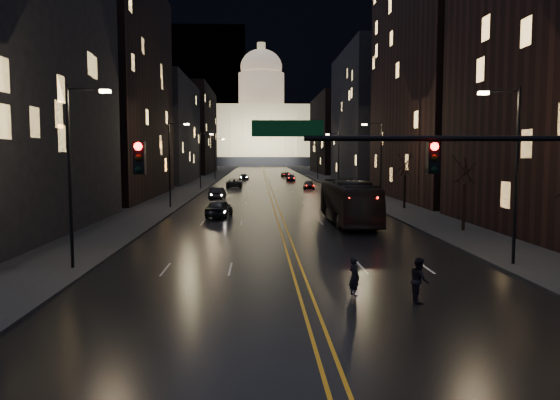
{
  "coord_description": "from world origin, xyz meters",
  "views": [
    {
      "loc": [
        -1.92,
        -16.73,
        5.75
      ],
      "look_at": [
        -0.78,
        11.16,
        3.34
      ],
      "focal_mm": 35.0,
      "sensor_mm": 36.0,
      "label": 1
    }
  ],
  "objects": [
    {
      "name": "streetlamp_left_mid",
      "position": [
        -10.81,
        40.0,
        5.08
      ],
      "size": [
        2.13,
        0.25,
        9.0
      ],
      "color": "black",
      "rests_on": "ground"
    },
    {
      "name": "streetlamp_right_dist",
      "position": [
        10.81,
        100.0,
        5.08
      ],
      "size": [
        2.13,
        0.25,
        9.0
      ],
      "color": "black",
      "rests_on": "ground"
    },
    {
      "name": "receding_car_d",
      "position": [
        4.86,
        113.61,
        0.64
      ],
      "size": [
        2.44,
        4.77,
        1.29
      ],
      "primitive_type": "imported",
      "rotation": [
        0.0,
        0.0,
        0.07
      ],
      "color": "black",
      "rests_on": "ground"
    },
    {
      "name": "oncoming_car_b",
      "position": [
        -6.93,
        51.24,
        0.74
      ],
      "size": [
        1.99,
        4.65,
        1.49
      ],
      "primitive_type": "imported",
      "rotation": [
        0.0,
        0.0,
        3.05
      ],
      "color": "black",
      "rests_on": "ground"
    },
    {
      "name": "streetlamp_left_far",
      "position": [
        -10.81,
        70.0,
        5.08
      ],
      "size": [
        2.13,
        0.25,
        9.0
      ],
      "color": "black",
      "rests_on": "ground"
    },
    {
      "name": "receding_car_c",
      "position": [
        4.88,
        94.93,
        0.67
      ],
      "size": [
        2.18,
        4.74,
        1.34
      ],
      "primitive_type": "imported",
      "rotation": [
        0.0,
        0.0,
        -0.07
      ],
      "color": "black",
      "rests_on": "ground"
    },
    {
      "name": "capitol",
      "position": [
        0.0,
        250.0,
        17.15
      ],
      "size": [
        90.0,
        50.0,
        58.5
      ],
      "color": "black",
      "rests_on": "ground"
    },
    {
      "name": "mountain_ridge",
      "position": [
        40.0,
        380.0,
        65.0
      ],
      "size": [
        520.0,
        60.0,
        130.0
      ],
      "primitive_type": "cube",
      "color": "black",
      "rests_on": "ground"
    },
    {
      "name": "building_left_far",
      "position": [
        -21.0,
        92.0,
        10.0
      ],
      "size": [
        12.0,
        34.0,
        20.0
      ],
      "primitive_type": "cube",
      "color": "black",
      "rests_on": "ground"
    },
    {
      "name": "pedestrian_a",
      "position": [
        1.95,
        4.74,
        0.78
      ],
      "size": [
        0.58,
        0.67,
        1.56
      ],
      "primitive_type": "imported",
      "rotation": [
        0.0,
        0.0,
        2.0
      ],
      "color": "black",
      "rests_on": "ground"
    },
    {
      "name": "tree_right_mid",
      "position": [
        13.0,
        22.0,
        4.53
      ],
      "size": [
        2.4,
        2.4,
        6.65
      ],
      "color": "black",
      "rests_on": "ground"
    },
    {
      "name": "building_left_dist",
      "position": [
        -21.0,
        140.0,
        12.0
      ],
      "size": [
        12.0,
        40.0,
        24.0
      ],
      "primitive_type": "cube",
      "color": "black",
      "rests_on": "ground"
    },
    {
      "name": "streetlamp_right_near",
      "position": [
        10.81,
        10.0,
        5.08
      ],
      "size": [
        2.13,
        0.25,
        9.0
      ],
      "color": "black",
      "rests_on": "ground"
    },
    {
      "name": "building_right_tall",
      "position": [
        21.0,
        50.0,
        19.0
      ],
      "size": [
        12.0,
        30.0,
        38.0
      ],
      "primitive_type": "cube",
      "color": "black",
      "rests_on": "ground"
    },
    {
      "name": "sidewalk_right",
      "position": [
        14.0,
        130.0,
        0.08
      ],
      "size": [
        8.0,
        320.0,
        0.16
      ],
      "primitive_type": "cube",
      "color": "black",
      "rests_on": "ground"
    },
    {
      "name": "road",
      "position": [
        0.0,
        130.0,
        0.01
      ],
      "size": [
        20.0,
        320.0,
        0.02
      ],
      "primitive_type": "cube",
      "color": "black",
      "rests_on": "ground"
    },
    {
      "name": "sidewalk_left",
      "position": [
        -14.0,
        130.0,
        0.08
      ],
      "size": [
        8.0,
        320.0,
        0.16
      ],
      "primitive_type": "cube",
      "color": "black",
      "rests_on": "ground"
    },
    {
      "name": "streetlamp_right_mid",
      "position": [
        10.81,
        40.0,
        5.08
      ],
      "size": [
        2.13,
        0.25,
        9.0
      ],
      "color": "black",
      "rests_on": "ground"
    },
    {
      "name": "pedestrian_b",
      "position": [
        4.3,
        3.71,
        0.87
      ],
      "size": [
        0.52,
        0.88,
        1.75
      ],
      "primitive_type": "imported",
      "rotation": [
        0.0,
        0.0,
        1.5
      ],
      "color": "black",
      "rests_on": "ground"
    },
    {
      "name": "center_line",
      "position": [
        0.0,
        130.0,
        0.03
      ],
      "size": [
        0.62,
        320.0,
        0.01
      ],
      "primitive_type": "cube",
      "color": "orange",
      "rests_on": "road"
    },
    {
      "name": "building_left_mid",
      "position": [
        -21.0,
        54.0,
        14.0
      ],
      "size": [
        12.0,
        30.0,
        28.0
      ],
      "primitive_type": "cube",
      "color": "black",
      "rests_on": "ground"
    },
    {
      "name": "oncoming_car_a",
      "position": [
        -5.4,
        32.1,
        0.82
      ],
      "size": [
        2.5,
        5.0,
        1.63
      ],
      "primitive_type": "imported",
      "rotation": [
        0.0,
        0.0,
        3.02
      ],
      "color": "black",
      "rests_on": "ground"
    },
    {
      "name": "streetlamp_right_far",
      "position": [
        10.81,
        70.0,
        5.08
      ],
      "size": [
        2.13,
        0.25,
        9.0
      ],
      "color": "black",
      "rests_on": "ground"
    },
    {
      "name": "streetlamp_left_near",
      "position": [
        -10.81,
        10.0,
        5.08
      ],
      "size": [
        2.13,
        0.25,
        9.0
      ],
      "color": "black",
      "rests_on": "ground"
    },
    {
      "name": "ground",
      "position": [
        0.0,
        0.0,
        0.0
      ],
      "size": [
        900.0,
        900.0,
        0.0
      ],
      "primitive_type": "plane",
      "color": "black",
      "rests_on": "ground"
    },
    {
      "name": "building_right_dist",
      "position": [
        21.0,
        140.0,
        11.0
      ],
      "size": [
        12.0,
        40.0,
        22.0
      ],
      "primitive_type": "cube",
      "color": "black",
      "rests_on": "ground"
    },
    {
      "name": "tree_right_far",
      "position": [
        13.0,
        38.0,
        4.53
      ],
      "size": [
        2.4,
        2.4,
        6.65
      ],
      "color": "black",
      "rests_on": "ground"
    },
    {
      "name": "traffic_signal",
      "position": [
        5.91,
        -0.0,
        5.1
      ],
      "size": [
        17.29,
        0.45,
        7.0
      ],
      "color": "black",
      "rests_on": "ground"
    },
    {
      "name": "oncoming_car_c",
      "position": [
        -5.81,
        74.07,
        0.77
      ],
      "size": [
        2.58,
        5.53,
        1.53
      ],
      "primitive_type": "imported",
      "rotation": [
        0.0,
        0.0,
        3.13
      ],
      "color": "black",
      "rests_on": "ground"
    },
    {
      "name": "receding_car_b",
      "position": [
        6.16,
        69.15,
        0.71
      ],
      "size": [
        1.82,
        4.23,
        1.42
      ],
      "primitive_type": "imported",
      "rotation": [
        0.0,
        0.0,
        -0.03
      ],
      "color": "black",
      "rests_on": "ground"
    },
    {
      "name": "receding_car_a",
      "position": [
        5.36,
        37.24,
        0.71
      ],
      "size": [
        1.72,
        4.37,
        1.42
      ],
      "primitive_type": "imported",
      "rotation": [
        0.0,
        0.0,
        -0.05
      ],
      "color": "black",
      "rests_on": "ground"
    },
    {
      "name": "streetlamp_left_dist",
      "position": [
        -10.81,
        100.0,
        5.08
      ],
      "size": [
        2.13,
        0.25,
        9.0
      ],
      "color": "black",
      "rests_on": "ground"
    },
    {
      "name": "bus",
      "position": [
        5.51,
        27.23,
        1.77
      ],
      "size": [
        3.14,
        12.75,
        3.54
      ],
      "primitive_type": "imported",
      "rotation": [
        0.0,
        0.0,
        0.01
      ],
      "color": "black",
      "rests_on": "ground"
    },
    {
      "name": "oncoming_car_d",
      "position": [
        -4.83,
        99.97,
        0.65
      ],
      "size": [
        2.11,
        4.62,
        1.31
      ],
      "primitive_type": "imported",
      "rotation": [
        0.0,
        0.0,
        3.08
      ],
      "color": "black",
      "rests_on": "ground"
    },
    {
      "name": "building_right_mid",
      "position": [
        21.0,
        92.0,
        13.0
      ],
      "size": [
        12.0,
        34.0,
        26.0
      ],
      "primitive_type": "cube",
      "color": "black",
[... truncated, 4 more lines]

